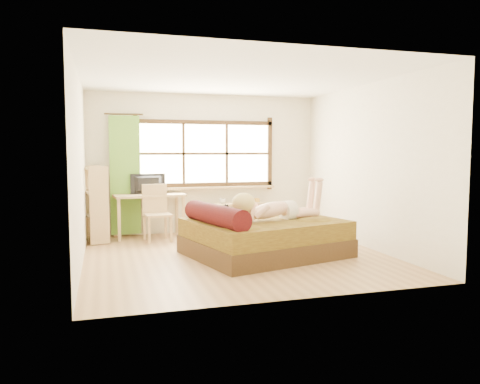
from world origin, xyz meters
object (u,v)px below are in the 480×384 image
object	(u,v)px
bed	(262,236)
pipe_shelf	(237,211)
chair	(156,209)
bookshelf	(96,204)
kitten	(218,212)
woman	(275,198)
desk	(149,200)

from	to	relation	value
bed	pipe_shelf	world-z (taller)	bed
chair	bookshelf	xyz separation A→B (m)	(-1.04, 0.12, 0.12)
bed	kitten	xyz separation A→B (m)	(-0.67, 0.11, 0.38)
kitten	bed	bearing A→B (deg)	-24.20
woman	pipe_shelf	bearing A→B (deg)	74.82
pipe_shelf	bed	bearing A→B (deg)	-102.46
pipe_shelf	bookshelf	xyz separation A→B (m)	(-2.69, -0.36, 0.26)
pipe_shelf	desk	bearing A→B (deg)	177.52
bed	kitten	world-z (taller)	bed
woman	kitten	xyz separation A→B (m)	(-0.87, 0.15, -0.20)
desk	pipe_shelf	xyz separation A→B (m)	(1.74, 0.12, -0.28)
kitten	chair	distance (m)	1.75
chair	kitten	bearing A→B (deg)	-71.01
desk	pipe_shelf	world-z (taller)	desk
desk	pipe_shelf	distance (m)	1.77
desk	bookshelf	bearing A→B (deg)	-172.37
kitten	pipe_shelf	world-z (taller)	kitten
pipe_shelf	kitten	bearing A→B (deg)	-119.99
chair	bookshelf	bearing A→B (deg)	166.91
bed	desk	world-z (taller)	bed
chair	bookshelf	distance (m)	1.05
kitten	pipe_shelf	size ratio (longest dim) A/B	0.28
chair	pipe_shelf	size ratio (longest dim) A/B	0.86
bed	bookshelf	size ratio (longest dim) A/B	1.93
kitten	pipe_shelf	bearing A→B (deg)	51.94
woman	chair	size ratio (longest dim) A/B	1.53
bed	kitten	size ratio (longest dim) A/B	7.79
desk	kitten	bearing A→B (deg)	-73.05
kitten	bookshelf	world-z (taller)	bookshelf
kitten	pipe_shelf	xyz separation A→B (m)	(0.90, 2.06, -0.26)
bed	pipe_shelf	xyz separation A→B (m)	(0.23, 2.17, 0.12)
kitten	chair	xyz separation A→B (m)	(-0.76, 1.58, -0.12)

